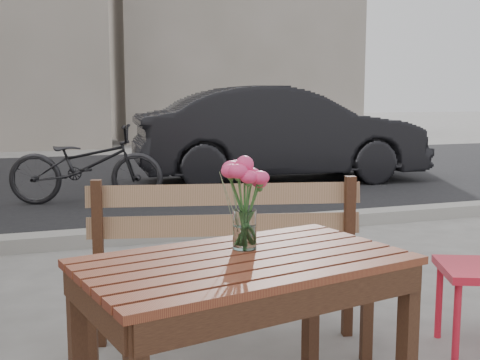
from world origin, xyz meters
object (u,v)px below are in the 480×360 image
object	(u,v)px
parked_car	(280,134)
main_vase	(245,191)
main_table	(245,289)
bicycle	(86,164)

from	to	relation	value
parked_car	main_vase	bearing A→B (deg)	160.77
main_vase	parked_car	xyz separation A→B (m)	(2.78, 6.11, -0.21)
main_vase	parked_car	bearing A→B (deg)	65.54
main_table	bicycle	size ratio (longest dim) A/B	0.69
main_table	bicycle	xyz separation A→B (m)	(-0.05, 5.22, -0.11)
main_vase	bicycle	distance (m)	5.13
main_table	main_vase	bearing A→B (deg)	58.67
main_table	parked_car	distance (m)	6.83
parked_car	bicycle	world-z (taller)	parked_car
parked_car	bicycle	size ratio (longest dim) A/B	2.39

